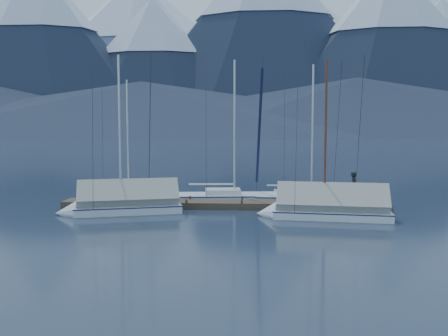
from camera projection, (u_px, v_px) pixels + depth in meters
The scene contains 10 objects.
ground at pixel (222, 214), 24.36m from camera, with size 1000.00×1000.00×0.00m, color #162031.
mountain_range at pixel (255, 61), 387.55m from camera, with size 877.00×584.00×150.50m.
dock at pixel (224, 205), 26.34m from camera, with size 18.00×1.50×0.54m.
mooring_posts at pixel (215, 201), 26.34m from camera, with size 15.12×1.52×0.35m.
sailboat_open_left at pixel (136, 198), 28.81m from camera, with size 6.27×3.35×7.98m.
sailboat_open_mid at pixel (242, 198), 28.54m from camera, with size 7.15×2.99×9.24m.
sailboat_open_right at pixel (319, 200), 27.92m from camera, with size 6.81×2.88×8.87m.
sailboat_covered_near at pixel (321, 209), 23.32m from camera, with size 6.71×2.96×8.46m.
sailboat_covered_far at pixel (119, 205), 24.57m from camera, with size 6.63×3.58×8.91m.
person at pixel (354, 187), 25.83m from camera, with size 0.62×0.40×1.69m, color black.
Camera 1 is at (1.50, -24.02, 4.44)m, focal length 38.00 mm.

